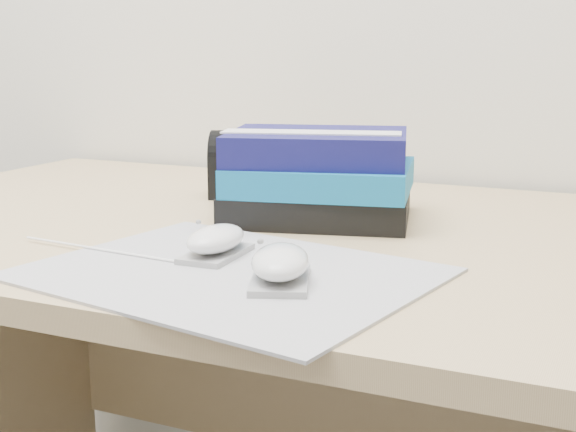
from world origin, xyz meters
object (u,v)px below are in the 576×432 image
at_px(mouse_rear, 216,241).
at_px(mouse_front, 280,265).
at_px(desk, 380,384).
at_px(book_stack, 319,176).
at_px(pouch, 249,165).

distance_m(mouse_rear, mouse_front, 0.13).
height_order(desk, mouse_front, mouse_front).
relative_size(mouse_front, book_stack, 0.41).
distance_m(mouse_front, pouch, 0.49).
height_order(mouse_rear, book_stack, book_stack).
xyz_separation_m(mouse_rear, pouch, (-0.14, 0.36, 0.03)).
relative_size(mouse_rear, book_stack, 0.34).
distance_m(desk, mouse_rear, 0.38).
xyz_separation_m(desk, mouse_front, (-0.01, -0.32, 0.26)).
height_order(mouse_rear, pouch, pouch).
bearing_deg(mouse_rear, desk, 65.79).
height_order(mouse_front, book_stack, book_stack).
bearing_deg(mouse_front, desk, 88.77).
bearing_deg(pouch, mouse_front, -59.25).
xyz_separation_m(desk, book_stack, (-0.09, -0.01, 0.29)).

